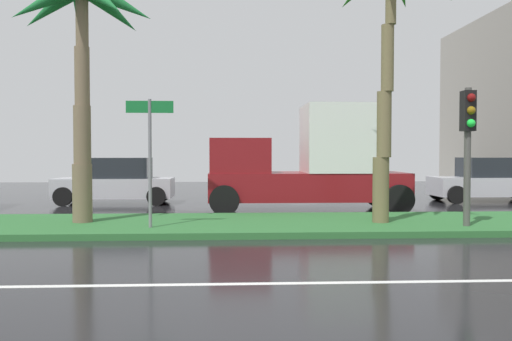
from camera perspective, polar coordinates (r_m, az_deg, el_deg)
ground_plane at (r=14.92m, az=-3.05°, el=-5.65°), size 90.00×42.00×0.10m
near_lane_divider_stripe at (r=8.02m, az=-3.10°, el=-11.80°), size 81.00×0.14×0.01m
median_strip at (r=13.91m, az=-3.06°, el=-5.67°), size 85.50×4.00×0.15m
palm_tree_mid_left at (r=14.75m, az=-17.81°, el=14.77°), size 3.61×3.63×6.42m
traffic_signal_median_right at (r=13.89m, az=21.36°, el=3.88°), size 0.28×0.43×3.30m
street_name_sign at (r=12.93m, az=-11.07°, el=2.63°), size 1.10×0.08×3.00m
car_in_traffic_leading at (r=20.97m, az=-14.46°, el=-1.14°), size 4.30×2.02×1.72m
box_truck_following at (r=17.86m, az=5.61°, el=0.72°), size 6.40×2.64×3.46m
car_in_traffic_second at (r=23.03m, az=23.28°, el=-0.97°), size 4.30×2.02×1.72m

